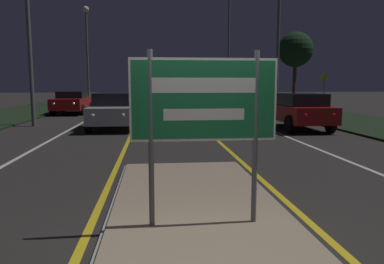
{
  "coord_description": "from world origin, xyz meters",
  "views": [
    {
      "loc": [
        -0.63,
        -4.05,
        1.94
      ],
      "look_at": [
        0.0,
        2.17,
        1.13
      ],
      "focal_mm": 35.0,
      "sensor_mm": 36.0,
      "label": 1
    }
  ],
  "objects_px": {
    "warning_sign": "(324,89)",
    "car_receding_1": "(244,100)",
    "streetlight_left_far": "(87,41)",
    "car_receding_0": "(299,110)",
    "car_approaching_1": "(72,102)",
    "highway_sign": "(204,107)",
    "streetlight_right_near": "(279,11)",
    "streetlight_right_far": "(229,26)",
    "car_approaching_0": "(114,110)"
  },
  "relations": [
    {
      "from": "streetlight_right_far",
      "to": "car_receding_0",
      "type": "relative_size",
      "value": 2.46
    },
    {
      "from": "warning_sign",
      "to": "car_receding_1",
      "type": "bearing_deg",
      "value": 133.64
    },
    {
      "from": "car_approaching_0",
      "to": "highway_sign",
      "type": "bearing_deg",
      "value": -78.57
    },
    {
      "from": "highway_sign",
      "to": "car_approaching_1",
      "type": "relative_size",
      "value": 0.49
    },
    {
      "from": "streetlight_left_far",
      "to": "car_approaching_0",
      "type": "xyz_separation_m",
      "value": [
        4.09,
        -18.1,
        -4.9
      ]
    },
    {
      "from": "streetlight_right_far",
      "to": "car_approaching_0",
      "type": "relative_size",
      "value": 2.48
    },
    {
      "from": "streetlight_left_far",
      "to": "car_approaching_1",
      "type": "distance_m",
      "value": 10.79
    },
    {
      "from": "highway_sign",
      "to": "car_approaching_0",
      "type": "xyz_separation_m",
      "value": [
        -2.36,
        11.66,
        -0.85
      ]
    },
    {
      "from": "highway_sign",
      "to": "streetlight_right_near",
      "type": "bearing_deg",
      "value": 68.63
    },
    {
      "from": "highway_sign",
      "to": "car_approaching_1",
      "type": "height_order",
      "value": "highway_sign"
    },
    {
      "from": "car_receding_1",
      "to": "warning_sign",
      "type": "distance_m",
      "value": 5.77
    },
    {
      "from": "streetlight_right_far",
      "to": "warning_sign",
      "type": "distance_m",
      "value": 13.53
    },
    {
      "from": "streetlight_right_near",
      "to": "highway_sign",
      "type": "bearing_deg",
      "value": -111.37
    },
    {
      "from": "highway_sign",
      "to": "car_approaching_0",
      "type": "bearing_deg",
      "value": 101.43
    },
    {
      "from": "streetlight_right_far",
      "to": "car_receding_0",
      "type": "bearing_deg",
      "value": -91.96
    },
    {
      "from": "car_receding_1",
      "to": "car_approaching_0",
      "type": "distance_m",
      "value": 12.73
    },
    {
      "from": "streetlight_right_near",
      "to": "car_approaching_1",
      "type": "distance_m",
      "value": 13.96
    },
    {
      "from": "car_receding_0",
      "to": "car_receding_1",
      "type": "bearing_deg",
      "value": 88.5
    },
    {
      "from": "car_receding_0",
      "to": "car_approaching_1",
      "type": "bearing_deg",
      "value": 140.06
    },
    {
      "from": "car_approaching_1",
      "to": "car_receding_1",
      "type": "bearing_deg",
      "value": 6.2
    },
    {
      "from": "car_receding_0",
      "to": "streetlight_left_far",
      "type": "bearing_deg",
      "value": 121.99
    },
    {
      "from": "highway_sign",
      "to": "streetlight_left_far",
      "type": "relative_size",
      "value": 0.26
    },
    {
      "from": "highway_sign",
      "to": "car_approaching_1",
      "type": "distance_m",
      "value": 21.04
    },
    {
      "from": "streetlight_left_far",
      "to": "streetlight_right_far",
      "type": "bearing_deg",
      "value": -2.71
    },
    {
      "from": "highway_sign",
      "to": "streetlight_right_far",
      "type": "height_order",
      "value": "streetlight_right_far"
    },
    {
      "from": "streetlight_right_near",
      "to": "car_approaching_0",
      "type": "bearing_deg",
      "value": -150.44
    },
    {
      "from": "streetlight_left_far",
      "to": "car_approaching_0",
      "type": "height_order",
      "value": "streetlight_left_far"
    },
    {
      "from": "streetlight_left_far",
      "to": "car_receding_0",
      "type": "bearing_deg",
      "value": -58.01
    },
    {
      "from": "streetlight_left_far",
      "to": "highway_sign",
      "type": "bearing_deg",
      "value": -77.78
    },
    {
      "from": "car_approaching_0",
      "to": "warning_sign",
      "type": "relative_size",
      "value": 1.67
    },
    {
      "from": "streetlight_left_far",
      "to": "car_approaching_0",
      "type": "distance_m",
      "value": 19.19
    },
    {
      "from": "car_receding_0",
      "to": "car_approaching_0",
      "type": "height_order",
      "value": "car_approaching_0"
    },
    {
      "from": "streetlight_left_far",
      "to": "warning_sign",
      "type": "relative_size",
      "value": 3.47
    },
    {
      "from": "streetlight_right_near",
      "to": "streetlight_right_far",
      "type": "relative_size",
      "value": 0.87
    },
    {
      "from": "warning_sign",
      "to": "streetlight_right_near",
      "type": "bearing_deg",
      "value": -169.16
    },
    {
      "from": "streetlight_right_near",
      "to": "car_receding_0",
      "type": "bearing_deg",
      "value": -99.66
    },
    {
      "from": "warning_sign",
      "to": "car_receding_0",
      "type": "bearing_deg",
      "value": -122.26
    },
    {
      "from": "streetlight_left_far",
      "to": "car_receding_0",
      "type": "relative_size",
      "value": 2.06
    },
    {
      "from": "streetlight_left_far",
      "to": "car_receding_1",
      "type": "bearing_deg",
      "value": -34.2
    },
    {
      "from": "highway_sign",
      "to": "car_approaching_1",
      "type": "bearing_deg",
      "value": 106.3
    },
    {
      "from": "streetlight_right_far",
      "to": "warning_sign",
      "type": "relative_size",
      "value": 4.15
    },
    {
      "from": "streetlight_right_near",
      "to": "warning_sign",
      "type": "height_order",
      "value": "streetlight_right_near"
    },
    {
      "from": "car_receding_0",
      "to": "highway_sign",
      "type": "bearing_deg",
      "value": -117.37
    },
    {
      "from": "streetlight_left_far",
      "to": "car_receding_0",
      "type": "distance_m",
      "value": 23.08
    },
    {
      "from": "car_receding_0",
      "to": "warning_sign",
      "type": "height_order",
      "value": "warning_sign"
    },
    {
      "from": "highway_sign",
      "to": "streetlight_right_near",
      "type": "distance_m",
      "value": 18.48
    },
    {
      "from": "car_receding_0",
      "to": "warning_sign",
      "type": "bearing_deg",
      "value": 57.74
    },
    {
      "from": "car_receding_0",
      "to": "car_approaching_1",
      "type": "relative_size",
      "value": 0.91
    },
    {
      "from": "streetlight_left_far",
      "to": "car_approaching_1",
      "type": "xyz_separation_m",
      "value": [
        0.55,
        -9.58,
        -4.92
      ]
    },
    {
      "from": "streetlight_left_far",
      "to": "warning_sign",
      "type": "bearing_deg",
      "value": -37.58
    }
  ]
}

